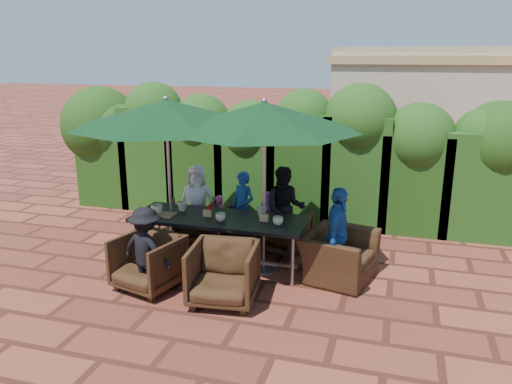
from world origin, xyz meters
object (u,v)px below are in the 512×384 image
(chair_near_left, at_px, (148,260))
(chair_near_right, at_px, (223,271))
(chair_end_right, at_px, (339,248))
(dining_table, at_px, (219,222))
(chair_far_left, at_px, (194,219))
(chair_far_mid, at_px, (248,223))
(umbrella_left, at_px, (166,113))
(chair_far_right, at_px, (284,229))
(umbrella_right, at_px, (264,117))

(chair_near_left, bearing_deg, chair_near_right, 10.17)
(chair_near_right, distance_m, chair_end_right, 1.70)
(dining_table, height_order, chair_far_left, dining_table)
(dining_table, relative_size, chair_near_left, 3.18)
(chair_far_mid, bearing_deg, umbrella_left, 62.10)
(chair_far_left, bearing_deg, chair_far_mid, 165.44)
(chair_far_right, distance_m, chair_end_right, 1.23)
(chair_far_mid, distance_m, chair_far_right, 0.67)
(chair_near_right, bearing_deg, umbrella_left, 132.39)
(umbrella_right, xyz_separation_m, chair_far_left, (-1.45, 0.83, -1.84))
(umbrella_left, distance_m, chair_near_left, 2.06)
(umbrella_left, bearing_deg, umbrella_right, 0.93)
(umbrella_left, bearing_deg, chair_far_left, 90.97)
(chair_far_right, bearing_deg, umbrella_right, 102.68)
(dining_table, xyz_separation_m, chair_near_left, (-0.66, -0.95, -0.28))
(dining_table, bearing_deg, chair_end_right, 2.34)
(chair_far_left, relative_size, chair_far_right, 1.02)
(chair_end_right, bearing_deg, dining_table, 105.81)
(dining_table, relative_size, umbrella_left, 0.93)
(umbrella_right, xyz_separation_m, chair_far_mid, (-0.54, 0.97, -1.87))
(umbrella_right, height_order, chair_end_right, umbrella_right)
(chair_far_left, bearing_deg, umbrella_left, 67.72)
(umbrella_right, height_order, chair_near_right, umbrella_right)
(chair_far_left, relative_size, chair_near_right, 0.89)
(chair_far_left, bearing_deg, chair_near_right, 99.40)
(chair_far_mid, height_order, chair_near_left, chair_near_left)
(chair_near_left, relative_size, chair_near_right, 0.96)
(umbrella_left, height_order, chair_far_mid, umbrella_left)
(chair_far_left, distance_m, chair_end_right, 2.64)
(chair_far_left, bearing_deg, umbrella_right, 126.89)
(umbrella_right, relative_size, chair_end_right, 2.61)
(umbrella_right, xyz_separation_m, chair_near_right, (-0.22, -1.08, -1.80))
(chair_far_left, bearing_deg, dining_table, 108.89)
(chair_near_right, bearing_deg, chair_far_mid, 92.30)
(chair_far_left, xyz_separation_m, chair_far_right, (1.56, -0.04, -0.01))
(umbrella_right, distance_m, chair_near_right, 2.11)
(chair_far_mid, relative_size, chair_end_right, 0.69)
(umbrella_right, bearing_deg, umbrella_left, -179.07)
(chair_far_left, distance_m, chair_near_left, 1.83)
(dining_table, distance_m, chair_end_right, 1.74)
(umbrella_left, relative_size, chair_near_left, 3.43)
(chair_near_right, bearing_deg, chair_far_left, 116.21)
(chair_end_right, bearing_deg, umbrella_left, 104.59)
(dining_table, distance_m, chair_far_mid, 1.07)
(dining_table, relative_size, chair_end_right, 2.51)
(umbrella_right, xyz_separation_m, chair_end_right, (1.07, 0.03, -1.77))
(chair_far_right, bearing_deg, dining_table, 68.08)
(chair_far_mid, height_order, chair_near_right, chair_near_right)
(umbrella_right, height_order, chair_far_mid, umbrella_right)
(umbrella_right, relative_size, chair_far_mid, 3.80)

